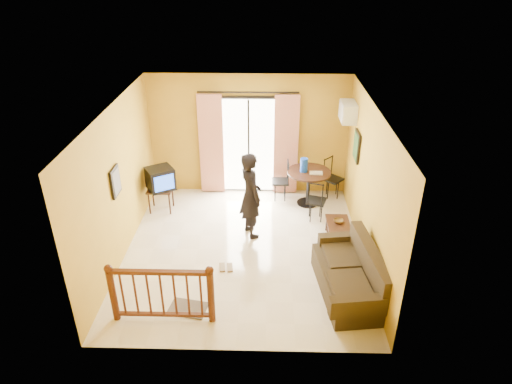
{
  "coord_description": "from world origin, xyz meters",
  "views": [
    {
      "loc": [
        0.43,
        -7.24,
        5.12
      ],
      "look_at": [
        0.23,
        0.2,
        1.17
      ],
      "focal_mm": 32.0,
      "sensor_mm": 36.0,
      "label": 1
    }
  ],
  "objects_px": {
    "dining_table": "(309,178)",
    "standing_person": "(251,195)",
    "television": "(160,179)",
    "coffee_table": "(338,230)",
    "sofa": "(352,277)"
  },
  "relations": [
    {
      "from": "television",
      "to": "dining_table",
      "type": "distance_m",
      "value": 3.25
    },
    {
      "from": "standing_person",
      "to": "television",
      "type": "bearing_deg",
      "value": 40.44
    },
    {
      "from": "coffee_table",
      "to": "standing_person",
      "type": "relative_size",
      "value": 0.46
    },
    {
      "from": "television",
      "to": "coffee_table",
      "type": "distance_m",
      "value": 3.91
    },
    {
      "from": "dining_table",
      "to": "television",
      "type": "bearing_deg",
      "value": -173.25
    },
    {
      "from": "television",
      "to": "standing_person",
      "type": "bearing_deg",
      "value": -56.35
    },
    {
      "from": "television",
      "to": "dining_table",
      "type": "xyz_separation_m",
      "value": [
        3.22,
        0.38,
        -0.13
      ]
    },
    {
      "from": "coffee_table",
      "to": "standing_person",
      "type": "distance_m",
      "value": 1.86
    },
    {
      "from": "coffee_table",
      "to": "standing_person",
      "type": "xyz_separation_m",
      "value": [
        -1.74,
        0.19,
        0.65
      ]
    },
    {
      "from": "television",
      "to": "standing_person",
      "type": "distance_m",
      "value": 2.18
    },
    {
      "from": "coffee_table",
      "to": "sofa",
      "type": "relative_size",
      "value": 0.41
    },
    {
      "from": "sofa",
      "to": "standing_person",
      "type": "distance_m",
      "value": 2.55
    },
    {
      "from": "sofa",
      "to": "standing_person",
      "type": "bearing_deg",
      "value": 127.35
    },
    {
      "from": "dining_table",
      "to": "standing_person",
      "type": "distance_m",
      "value": 1.81
    },
    {
      "from": "television",
      "to": "coffee_table",
      "type": "relative_size",
      "value": 0.88
    }
  ]
}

